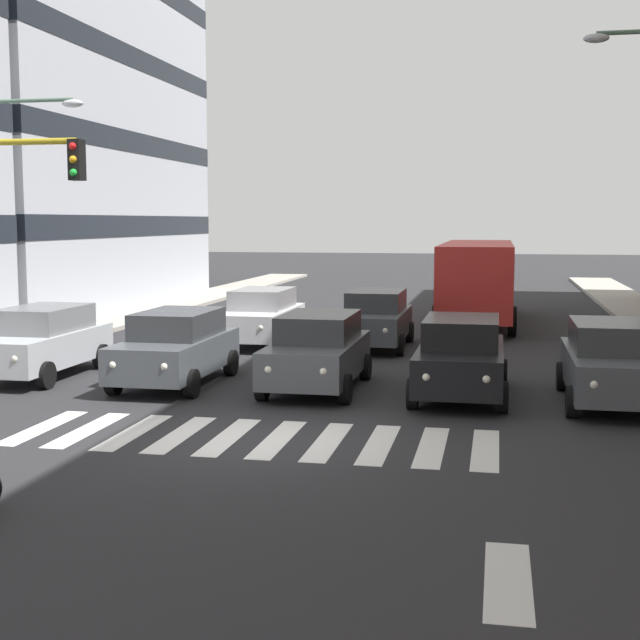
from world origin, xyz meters
The scene contains 12 objects.
ground_plane centered at (0.00, 0.00, 0.00)m, with size 180.00×180.00×0.00m, color #262628.
building_right_block_0 centered at (17.24, -21.94, 8.98)m, with size 11.87×19.16×17.97m.
crosswalk_markings centered at (0.00, 0.00, 0.00)m, with size 8.55×2.80×0.01m.
lane_arrow_0 centered at (-4.37, 5.50, 0.00)m, with size 0.50×2.20×0.01m, color silver.
car_0 centered at (-6.56, -4.30, 0.89)m, with size 2.02×4.44×1.72m.
car_1 centered at (-3.44, -4.49, 0.89)m, with size 2.02×4.44×1.72m.
car_2 centered at (-0.20, -4.72, 0.89)m, with size 2.02×4.44×1.72m.
car_3 centered at (3.17, -4.67, 0.89)m, with size 2.02×4.44×1.72m.
car_4 centered at (6.77, -4.99, 0.89)m, with size 2.02×4.44×1.72m.
car_row2_0 centered at (-0.59, -11.62, 0.89)m, with size 2.02×4.44×1.72m.
car_row2_1 centered at (2.96, -11.56, 0.89)m, with size 2.02×4.44×1.72m.
bus_behind_traffic centered at (-3.44, -18.82, 1.86)m, with size 2.78×10.50×3.00m.
Camera 1 is at (-4.19, 14.84, 3.83)m, focal length 49.84 mm.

